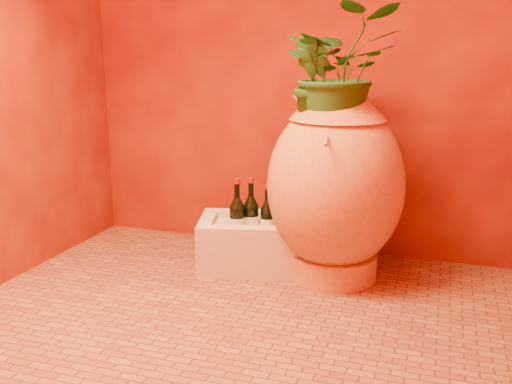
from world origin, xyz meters
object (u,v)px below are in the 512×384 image
(stone_basin, at_px, (254,244))
(wine_bottle_b, at_px, (251,219))
(amphora, at_px, (335,185))
(wine_bottle_c, at_px, (267,221))
(wine_bottle_a, at_px, (237,220))
(wall_tap, at_px, (357,127))

(stone_basin, height_order, wine_bottle_b, wine_bottle_b)
(amphora, height_order, wine_bottle_c, amphora)
(wine_bottle_a, bearing_deg, wall_tap, 34.40)
(wine_bottle_b, height_order, wine_bottle_c, wine_bottle_b)
(wine_bottle_c, bearing_deg, wine_bottle_a, -147.47)
(amphora, distance_m, wine_bottle_c, 0.43)
(amphora, distance_m, stone_basin, 0.56)
(amphora, relative_size, wine_bottle_c, 3.17)
(wine_bottle_a, bearing_deg, wine_bottle_c, 32.53)
(wall_tap, bearing_deg, stone_basin, -146.81)
(wine_bottle_b, relative_size, wine_bottle_c, 1.11)
(wine_bottle_a, relative_size, wall_tap, 2.02)
(stone_basin, distance_m, wine_bottle_a, 0.17)
(stone_basin, xyz_separation_m, wall_tap, (0.48, 0.31, 0.61))
(wine_bottle_a, relative_size, wine_bottle_b, 1.02)
(stone_basin, bearing_deg, amphora, 0.12)
(wine_bottle_b, bearing_deg, wall_tap, 32.54)
(stone_basin, xyz_separation_m, wine_bottle_a, (-0.07, -0.06, 0.14))
(wine_bottle_b, height_order, wall_tap, wall_tap)
(wall_tap, bearing_deg, wine_bottle_b, -147.46)
(stone_basin, bearing_deg, wine_bottle_a, -138.23)
(amphora, relative_size, wine_bottle_b, 2.85)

